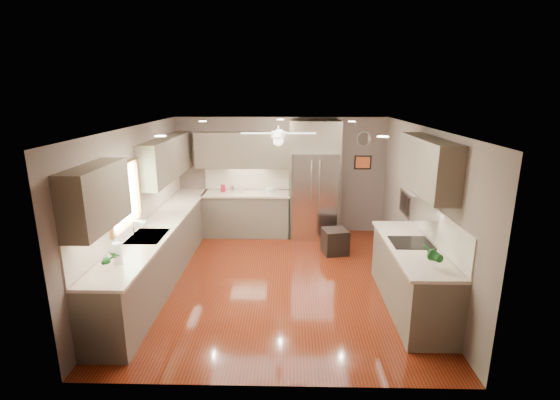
{
  "coord_description": "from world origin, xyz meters",
  "views": [
    {
      "loc": [
        0.17,
        -6.13,
        3.02
      ],
      "look_at": [
        0.02,
        0.6,
        1.21
      ],
      "focal_mm": 26.0,
      "sensor_mm": 36.0,
      "label": 1
    }
  ],
  "objects_px": {
    "stool": "(335,241)",
    "paper_towel": "(117,253)",
    "bowl": "(270,192)",
    "microwave": "(419,204)",
    "potted_plant_right": "(432,254)",
    "canister_c": "(241,188)",
    "refrigerator": "(314,182)",
    "soap_bottle": "(144,224)",
    "canister_a": "(223,188)",
    "potted_plant_left": "(111,258)",
    "canister_b": "(233,189)"
  },
  "relations": [
    {
      "from": "potted_plant_left",
      "to": "canister_a",
      "type": "bearing_deg",
      "value": 79.47
    },
    {
      "from": "canister_a",
      "to": "potted_plant_right",
      "type": "bearing_deg",
      "value": -49.82
    },
    {
      "from": "potted_plant_right",
      "to": "bowl",
      "type": "relative_size",
      "value": 1.63
    },
    {
      "from": "canister_b",
      "to": "canister_c",
      "type": "xyz_separation_m",
      "value": [
        0.18,
        0.02,
        0.02
      ]
    },
    {
      "from": "soap_bottle",
      "to": "canister_c",
      "type": "bearing_deg",
      "value": 63.09
    },
    {
      "from": "stool",
      "to": "bowl",
      "type": "bearing_deg",
      "value": 142.95
    },
    {
      "from": "soap_bottle",
      "to": "stool",
      "type": "relative_size",
      "value": 0.35
    },
    {
      "from": "potted_plant_left",
      "to": "stool",
      "type": "distance_m",
      "value": 4.25
    },
    {
      "from": "canister_a",
      "to": "refrigerator",
      "type": "height_order",
      "value": "refrigerator"
    },
    {
      "from": "canister_c",
      "to": "potted_plant_left",
      "type": "distance_m",
      "value": 4.05
    },
    {
      "from": "refrigerator",
      "to": "bowl",
      "type": "bearing_deg",
      "value": 179.55
    },
    {
      "from": "stool",
      "to": "potted_plant_left",
      "type": "bearing_deg",
      "value": -136.58
    },
    {
      "from": "canister_c",
      "to": "bowl",
      "type": "xyz_separation_m",
      "value": [
        0.61,
        -0.06,
        -0.06
      ]
    },
    {
      "from": "bowl",
      "to": "paper_towel",
      "type": "bearing_deg",
      "value": -115.18
    },
    {
      "from": "canister_a",
      "to": "refrigerator",
      "type": "relative_size",
      "value": 0.06
    },
    {
      "from": "bowl",
      "to": "refrigerator",
      "type": "relative_size",
      "value": 0.08
    },
    {
      "from": "refrigerator",
      "to": "stool",
      "type": "distance_m",
      "value": 1.41
    },
    {
      "from": "canister_b",
      "to": "potted_plant_right",
      "type": "xyz_separation_m",
      "value": [
        2.95,
        -3.7,
        0.1
      ]
    },
    {
      "from": "soap_bottle",
      "to": "microwave",
      "type": "xyz_separation_m",
      "value": [
        4.1,
        -0.34,
        0.45
      ]
    },
    {
      "from": "stool",
      "to": "paper_towel",
      "type": "height_order",
      "value": "paper_towel"
    },
    {
      "from": "canister_b",
      "to": "potted_plant_right",
      "type": "relative_size",
      "value": 0.42
    },
    {
      "from": "canister_b",
      "to": "bowl",
      "type": "xyz_separation_m",
      "value": [
        0.79,
        -0.04,
        -0.04
      ]
    },
    {
      "from": "refrigerator",
      "to": "potted_plant_left",
      "type": "bearing_deg",
      "value": -124.78
    },
    {
      "from": "potted_plant_right",
      "to": "paper_towel",
      "type": "xyz_separation_m",
      "value": [
        -3.88,
        0.0,
        -0.03
      ]
    },
    {
      "from": "canister_a",
      "to": "potted_plant_left",
      "type": "height_order",
      "value": "potted_plant_left"
    },
    {
      "from": "canister_a",
      "to": "potted_plant_left",
      "type": "bearing_deg",
      "value": -100.53
    },
    {
      "from": "stool",
      "to": "paper_towel",
      "type": "xyz_separation_m",
      "value": [
        -3.02,
        -2.68,
        0.84
      ]
    },
    {
      "from": "stool",
      "to": "soap_bottle",
      "type": "bearing_deg",
      "value": -156.04
    },
    {
      "from": "canister_b",
      "to": "soap_bottle",
      "type": "bearing_deg",
      "value": -113.59
    },
    {
      "from": "microwave",
      "to": "paper_towel",
      "type": "xyz_separation_m",
      "value": [
        -3.98,
        -0.95,
        -0.4
      ]
    },
    {
      "from": "canister_c",
      "to": "soap_bottle",
      "type": "bearing_deg",
      "value": -116.91
    },
    {
      "from": "soap_bottle",
      "to": "refrigerator",
      "type": "xyz_separation_m",
      "value": [
        2.78,
        2.37,
        0.15
      ]
    },
    {
      "from": "potted_plant_right",
      "to": "microwave",
      "type": "height_order",
      "value": "microwave"
    },
    {
      "from": "soap_bottle",
      "to": "paper_towel",
      "type": "xyz_separation_m",
      "value": [
        0.12,
        -1.29,
        0.05
      ]
    },
    {
      "from": "bowl",
      "to": "stool",
      "type": "bearing_deg",
      "value": -37.05
    },
    {
      "from": "canister_a",
      "to": "microwave",
      "type": "relative_size",
      "value": 0.28
    },
    {
      "from": "paper_towel",
      "to": "canister_a",
      "type": "bearing_deg",
      "value": 79.06
    },
    {
      "from": "paper_towel",
      "to": "bowl",
      "type": "bearing_deg",
      "value": 64.82
    },
    {
      "from": "soap_bottle",
      "to": "canister_a",
      "type": "bearing_deg",
      "value": 70.97
    },
    {
      "from": "potted_plant_left",
      "to": "microwave",
      "type": "height_order",
      "value": "microwave"
    },
    {
      "from": "canister_b",
      "to": "stool",
      "type": "xyz_separation_m",
      "value": [
        2.09,
        -1.02,
        -0.77
      ]
    },
    {
      "from": "canister_c",
      "to": "soap_bottle",
      "type": "distance_m",
      "value": 2.73
    },
    {
      "from": "canister_a",
      "to": "potted_plant_left",
      "type": "relative_size",
      "value": 0.51
    },
    {
      "from": "canister_a",
      "to": "canister_c",
      "type": "height_order",
      "value": "canister_c"
    },
    {
      "from": "paper_towel",
      "to": "canister_b",
      "type": "bearing_deg",
      "value": 75.89
    },
    {
      "from": "canister_a",
      "to": "refrigerator",
      "type": "bearing_deg",
      "value": -2.48
    },
    {
      "from": "canister_c",
      "to": "microwave",
      "type": "distance_m",
      "value": 4.02
    },
    {
      "from": "potted_plant_left",
      "to": "bowl",
      "type": "xyz_separation_m",
      "value": [
        1.73,
        3.84,
        -0.13
      ]
    },
    {
      "from": "canister_c",
      "to": "potted_plant_right",
      "type": "relative_size",
      "value": 0.5
    },
    {
      "from": "canister_b",
      "to": "stool",
      "type": "height_order",
      "value": "canister_b"
    }
  ]
}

